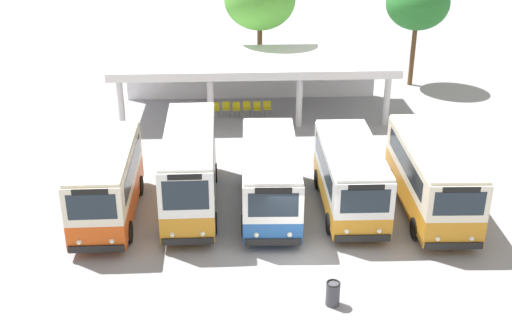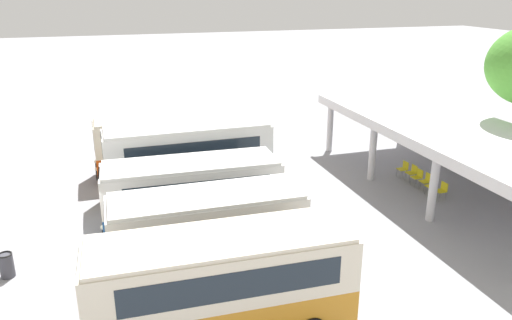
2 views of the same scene
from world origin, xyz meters
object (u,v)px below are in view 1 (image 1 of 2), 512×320
at_px(waiting_chair_end_by_column, 216,108).
at_px(waiting_chair_fourth_seat, 247,107).
at_px(waiting_chair_fifth_seat, 257,108).
at_px(waiting_chair_far_end_seat, 267,107).
at_px(city_bus_middle_cream, 270,175).
at_px(litter_bin_apron, 333,293).
at_px(city_bus_second_in_row, 190,166).
at_px(city_bus_fourth_amber, 350,175).
at_px(city_bus_fifth_blue, 432,175).
at_px(waiting_chair_second_from_end, 226,107).
at_px(city_bus_nearest_orange, 107,181).
at_px(waiting_chair_middle_seat, 236,108).

bearing_deg(waiting_chair_end_by_column, waiting_chair_fourth_seat, 2.63).
xyz_separation_m(waiting_chair_fifth_seat, waiting_chair_far_end_seat, (0.62, 0.08, 0.00)).
height_order(waiting_chair_end_by_column, waiting_chair_fourth_seat, same).
height_order(city_bus_middle_cream, litter_bin_apron, city_bus_middle_cream).
distance_m(city_bus_second_in_row, city_bus_fourth_amber, 6.90).
bearing_deg(waiting_chair_fifth_seat, city_bus_middle_cream, -89.96).
height_order(city_bus_fifth_blue, waiting_chair_second_from_end, city_bus_fifth_blue).
bearing_deg(city_bus_middle_cream, waiting_chair_second_from_end, 98.99).
distance_m(city_bus_second_in_row, city_bus_fifth_blue, 10.35).
xyz_separation_m(waiting_chair_end_by_column, litter_bin_apron, (4.19, -18.54, -0.07)).
bearing_deg(waiting_chair_fifth_seat, waiting_chair_fourth_seat, 171.17).
bearing_deg(waiting_chair_second_from_end, city_bus_fourth_amber, -66.00).
height_order(city_bus_fourth_amber, waiting_chair_far_end_seat, city_bus_fourth_amber).
bearing_deg(waiting_chair_end_by_column, city_bus_nearest_orange, -109.94).
xyz_separation_m(city_bus_nearest_orange, litter_bin_apron, (8.57, -6.45, -1.30)).
relative_size(waiting_chair_end_by_column, waiting_chair_fourth_seat, 1.00).
bearing_deg(waiting_chair_far_end_seat, waiting_chair_end_by_column, -178.75).
height_order(city_bus_second_in_row, litter_bin_apron, city_bus_second_in_row).
relative_size(city_bus_middle_cream, waiting_chair_second_from_end, 8.47).
bearing_deg(waiting_chair_fourth_seat, waiting_chair_second_from_end, 178.84).
distance_m(waiting_chair_fourth_seat, waiting_chair_fifth_seat, 0.63).
height_order(waiting_chair_far_end_seat, litter_bin_apron, litter_bin_apron).
distance_m(city_bus_fifth_blue, waiting_chair_fifth_seat, 13.99).
bearing_deg(waiting_chair_far_end_seat, litter_bin_apron, -86.64).
xyz_separation_m(city_bus_middle_cream, waiting_chair_fifth_seat, (-0.01, 11.67, -1.13)).
relative_size(city_bus_nearest_orange, waiting_chair_second_from_end, 7.91).
xyz_separation_m(city_bus_fourth_amber, waiting_chair_fourth_seat, (-4.06, 11.88, -1.13)).
distance_m(city_bus_fourth_amber, waiting_chair_second_from_end, 13.09).
bearing_deg(city_bus_second_in_row, city_bus_fourth_amber, -5.02).
xyz_separation_m(city_bus_second_in_row, waiting_chair_fifth_seat, (3.43, 11.18, -1.40)).
bearing_deg(waiting_chair_far_end_seat, city_bus_second_in_row, -109.77).
bearing_deg(waiting_chair_second_from_end, city_bus_middle_cream, -81.01).
distance_m(city_bus_second_in_row, waiting_chair_end_by_column, 11.32).
height_order(city_bus_second_in_row, city_bus_middle_cream, city_bus_second_in_row).
xyz_separation_m(city_bus_second_in_row, city_bus_fourth_amber, (6.87, -0.60, -0.27)).
xyz_separation_m(waiting_chair_second_from_end, waiting_chair_far_end_seat, (2.48, -0.04, 0.00)).
bearing_deg(city_bus_nearest_orange, city_bus_fourth_amber, 1.63).
distance_m(city_bus_fourth_amber, waiting_chair_fourth_seat, 12.61).
bearing_deg(city_bus_fifth_blue, litter_bin_apron, -128.88).
relative_size(city_bus_middle_cream, city_bus_fifth_blue, 0.96).
distance_m(waiting_chair_second_from_end, waiting_chair_fourth_seat, 1.24).
height_order(city_bus_nearest_orange, waiting_chair_fifth_seat, city_bus_nearest_orange).
height_order(city_bus_fourth_amber, waiting_chair_end_by_column, city_bus_fourth_amber).
height_order(waiting_chair_middle_seat, waiting_chair_fifth_seat, same).
height_order(city_bus_middle_cream, city_bus_fifth_blue, city_bus_fifth_blue).
height_order(waiting_chair_fifth_seat, waiting_chair_far_end_seat, same).
height_order(city_bus_fifth_blue, waiting_chair_middle_seat, city_bus_fifth_blue).
xyz_separation_m(city_bus_nearest_orange, waiting_chair_second_from_end, (5.01, 12.20, -1.23)).
bearing_deg(city_bus_fifth_blue, city_bus_second_in_row, 174.82).
distance_m(city_bus_nearest_orange, city_bus_fourth_amber, 10.31).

